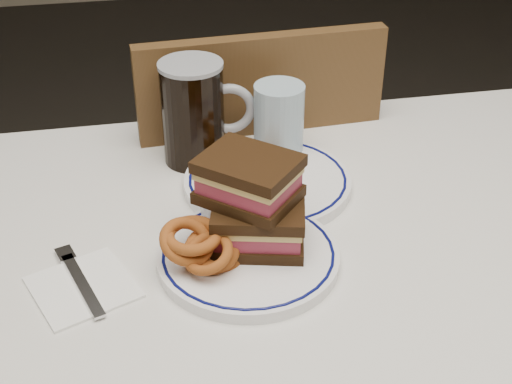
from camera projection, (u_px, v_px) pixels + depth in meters
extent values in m
cube|color=silver|center=(229.00, 273.00, 0.94)|extent=(1.26, 0.86, 0.03)
cylinder|color=#442E16|center=(458.00, 280.00, 1.51)|extent=(0.06, 0.06, 0.71)
cube|color=silver|center=(193.00, 165.00, 1.34)|extent=(1.26, 0.01, 0.17)
cube|color=#442E16|center=(240.00, 216.00, 1.57)|extent=(0.45, 0.45, 0.04)
cylinder|color=#442E16|center=(292.00, 239.00, 1.88)|extent=(0.04, 0.04, 0.42)
cylinder|color=#442E16|center=(339.00, 334.00, 1.58)|extent=(0.04, 0.04, 0.42)
cylinder|color=#442E16|center=(155.00, 260.00, 1.81)|extent=(0.04, 0.04, 0.42)
cylinder|color=#442E16|center=(177.00, 364.00, 1.51)|extent=(0.04, 0.04, 0.42)
cube|color=#442E16|center=(262.00, 160.00, 1.28)|extent=(0.43, 0.05, 0.47)
cylinder|color=white|center=(248.00, 257.00, 0.93)|extent=(0.24, 0.24, 0.02)
torus|color=#0A0E4E|center=(248.00, 252.00, 0.93)|extent=(0.23, 0.23, 0.00)
cube|color=black|center=(258.00, 238.00, 0.94)|extent=(0.14, 0.12, 0.02)
cube|color=#A02E40|center=(259.00, 227.00, 0.93)|extent=(0.13, 0.11, 0.02)
cube|color=tan|center=(259.00, 218.00, 0.92)|extent=(0.13, 0.11, 0.01)
cube|color=black|center=(259.00, 210.00, 0.91)|extent=(0.14, 0.12, 0.02)
cube|color=black|center=(249.00, 194.00, 0.92)|extent=(0.15, 0.15, 0.02)
cube|color=#A02E40|center=(249.00, 183.00, 0.91)|extent=(0.14, 0.14, 0.02)
cube|color=tan|center=(249.00, 173.00, 0.90)|extent=(0.14, 0.14, 0.01)
cube|color=black|center=(249.00, 164.00, 0.89)|extent=(0.15, 0.15, 0.02)
torus|color=#6D320E|center=(217.00, 250.00, 0.91)|extent=(0.08, 0.07, 0.05)
torus|color=#6D320E|center=(212.00, 249.00, 0.90)|extent=(0.08, 0.07, 0.05)
torus|color=#6D320E|center=(208.00, 253.00, 0.88)|extent=(0.07, 0.07, 0.05)
torus|color=#6D320E|center=(187.00, 242.00, 0.89)|extent=(0.08, 0.07, 0.06)
torus|color=#6D320E|center=(192.00, 235.00, 0.89)|extent=(0.08, 0.08, 0.02)
cylinder|color=white|center=(221.00, 201.00, 1.00)|extent=(0.06, 0.06, 0.03)
cylinder|color=#850502|center=(220.00, 195.00, 0.99)|extent=(0.05, 0.05, 0.01)
cylinder|color=black|center=(193.00, 114.00, 1.12)|extent=(0.10, 0.10, 0.16)
cylinder|color=#8E929B|center=(190.00, 65.00, 1.07)|extent=(0.10, 0.10, 0.01)
torus|color=#8E929B|center=(229.00, 109.00, 1.12)|extent=(0.09, 0.02, 0.09)
cylinder|color=#98B3C5|center=(279.00, 123.00, 1.13)|extent=(0.08, 0.08, 0.13)
cylinder|color=white|center=(267.00, 183.00, 1.08)|extent=(0.25, 0.25, 0.02)
torus|color=#0A0E4E|center=(267.00, 178.00, 1.08)|extent=(0.24, 0.24, 0.00)
torus|color=#6D320E|center=(255.00, 174.00, 1.07)|extent=(0.08, 0.08, 0.02)
torus|color=#6D320E|center=(263.00, 162.00, 1.09)|extent=(0.08, 0.07, 0.03)
cube|color=white|center=(83.00, 287.00, 0.89)|extent=(0.15, 0.15, 0.00)
cube|color=silver|center=(83.00, 285.00, 0.89)|extent=(0.06, 0.13, 0.00)
cube|color=silver|center=(65.00, 254.00, 0.94)|extent=(0.03, 0.04, 0.00)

